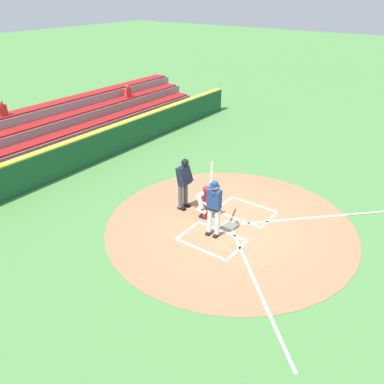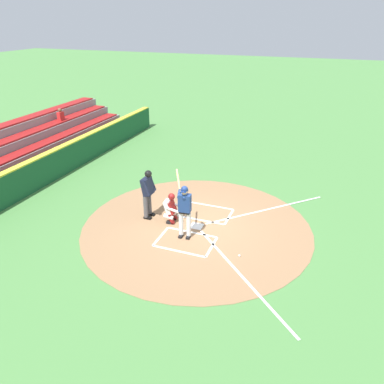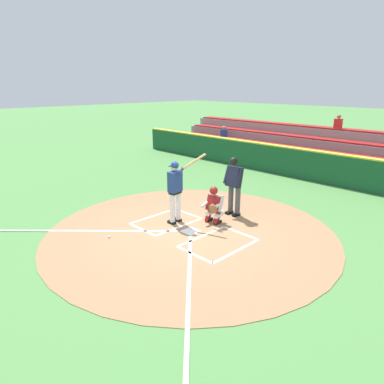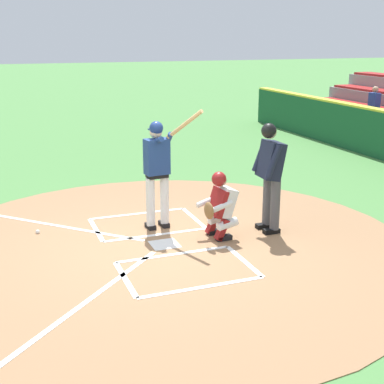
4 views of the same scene
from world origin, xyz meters
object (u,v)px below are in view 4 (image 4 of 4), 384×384
Objects in this scene: batter at (158,167)px; baseball at (38,232)px; plate_umpire at (270,170)px; catcher at (220,204)px.

batter is 2.31m from baseball.
plate_umpire reaches higher than baseball.
plate_umpire is 25.20× the size of baseball.
batter is 28.76× the size of baseball.
batter reaches higher than plate_umpire.
batter is 1.88m from plate_umpire.
batter is at bearing 46.11° from catcher.
plate_umpire is (-0.77, -1.72, -0.02)m from batter.
catcher is 15.27× the size of baseball.
batter is 1.14× the size of plate_umpire.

